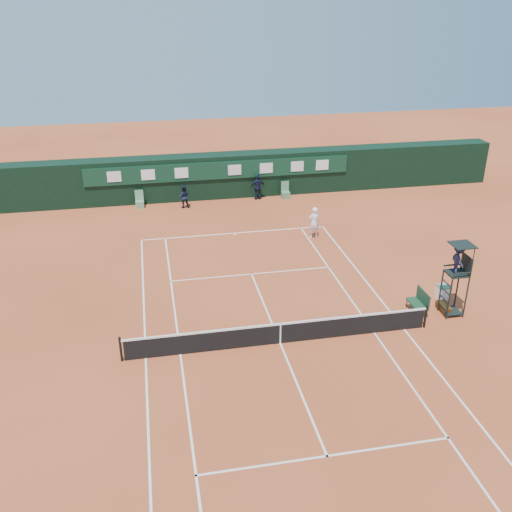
{
  "coord_description": "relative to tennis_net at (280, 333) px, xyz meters",
  "views": [
    {
      "loc": [
        -4.78,
        -19.21,
        13.32
      ],
      "look_at": [
        0.16,
        6.0,
        1.2
      ],
      "focal_mm": 40.0,
      "sensor_mm": 36.0,
      "label": 1
    }
  ],
  "objects": [
    {
      "name": "tennis_net",
      "position": [
        0.0,
        0.0,
        0.0
      ],
      "size": [
        12.9,
        0.1,
        1.1
      ],
      "color": "black",
      "rests_on": "ground"
    },
    {
      "name": "umpire_chair",
      "position": [
        8.06,
        0.83,
        1.95
      ],
      "size": [
        0.96,
        0.95,
        3.42
      ],
      "color": "black",
      "rests_on": "ground"
    },
    {
      "name": "ball_kid_right",
      "position": [
        2.54,
        17.53,
        0.38
      ],
      "size": [
        1.07,
        0.5,
        1.77
      ],
      "primitive_type": "imported",
      "rotation": [
        0.0,
        0.0,
        3.21
      ],
      "color": "black",
      "rests_on": "ground"
    },
    {
      "name": "back_wall",
      "position": [
        0.0,
        18.74,
        1.0
      ],
      "size": [
        40.0,
        1.65,
        3.0
      ],
      "color": "black",
      "rests_on": "ground"
    },
    {
      "name": "tennis_ball",
      "position": [
        3.86,
        5.43,
        -0.48
      ],
      "size": [
        0.06,
        0.06,
        0.06
      ],
      "primitive_type": "sphere",
      "color": "#CDEA36",
      "rests_on": "ground"
    },
    {
      "name": "tennis_bag",
      "position": [
        7.88,
        1.1,
        -0.34
      ],
      "size": [
        0.41,
        0.9,
        0.33
      ],
      "primitive_type": "cube",
      "rotation": [
        0.0,
        0.0,
        -0.03
      ],
      "color": "black",
      "rests_on": "ground"
    },
    {
      "name": "player_bench",
      "position": [
        6.7,
        1.19,
        0.09
      ],
      "size": [
        0.56,
        1.2,
        1.1
      ],
      "color": "#173B23",
      "rests_on": "ground"
    },
    {
      "name": "ground",
      "position": [
        0.0,
        0.0,
        -0.51
      ],
      "size": [
        90.0,
        90.0,
        0.0
      ],
      "primitive_type": "plane",
      "color": "#BF532D",
      "rests_on": "ground"
    },
    {
      "name": "linesman_chair_right",
      "position": [
        4.5,
        17.48,
        -0.19
      ],
      "size": [
        0.55,
        0.5,
        1.15
      ],
      "color": "#54815B",
      "rests_on": "ground"
    },
    {
      "name": "ball_kid_left",
      "position": [
        -2.59,
        16.89,
        0.26
      ],
      "size": [
        0.79,
        0.64,
        1.55
      ],
      "primitive_type": "imported",
      "rotation": [
        0.0,
        0.0,
        3.07
      ],
      "color": "black",
      "rests_on": "ground"
    },
    {
      "name": "court_lines",
      "position": [
        0.0,
        0.0,
        -0.5
      ],
      "size": [
        11.05,
        23.85,
        0.01
      ],
      "color": "white",
      "rests_on": "ground"
    },
    {
      "name": "cooler",
      "position": [
        8.42,
        2.25,
        -0.18
      ],
      "size": [
        0.57,
        0.57,
        0.65
      ],
      "color": "white",
      "rests_on": "ground"
    },
    {
      "name": "linesman_chair_left",
      "position": [
        -5.5,
        17.48,
        -0.19
      ],
      "size": [
        0.55,
        0.5,
        1.15
      ],
      "color": "#619467",
      "rests_on": "ground"
    },
    {
      "name": "player",
      "position": [
        4.46,
        10.39,
        0.43
      ],
      "size": [
        0.77,
        0.6,
        1.88
      ],
      "primitive_type": "imported",
      "rotation": [
        0.0,
        0.0,
        3.38
      ],
      "color": "white",
      "rests_on": "ground"
    }
  ]
}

